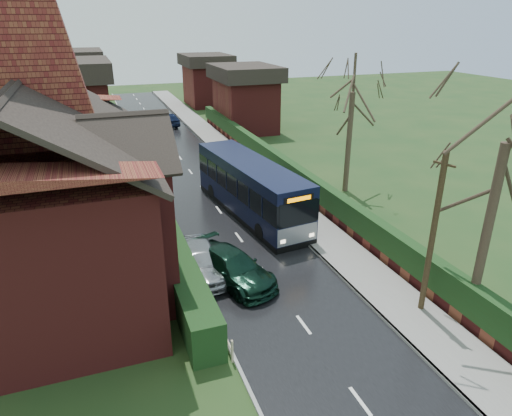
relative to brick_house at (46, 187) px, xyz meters
name	(u,v)px	position (x,y,z in m)	size (l,w,h in m)	color
ground	(283,297)	(8.73, -4.78, -4.38)	(140.00, 140.00, 0.00)	#30431C
road	(219,210)	(8.73, 5.22, -4.37)	(6.00, 100.00, 0.02)	black
pavement	(283,200)	(12.98, 5.22, -4.31)	(2.50, 100.00, 0.14)	slate
kerb_right	(265,203)	(11.78, 5.22, -4.31)	(0.12, 100.00, 0.14)	gray
kerb_left	(169,216)	(5.68, 5.22, -4.33)	(0.12, 100.00, 0.10)	gray
front_hedge	(168,244)	(4.83, 0.22, -3.58)	(1.20, 16.00, 1.60)	#1B3113
picket_fence	(184,248)	(5.58, 0.22, -3.93)	(0.10, 16.00, 0.90)	tan
right_wall_hedge	(305,184)	(14.53, 5.22, -3.36)	(0.60, 50.00, 1.80)	maroon
brick_house	(46,187)	(0.00, 0.00, 0.00)	(9.30, 14.60, 10.30)	maroon
bus	(251,189)	(10.42, 4.07, -2.78)	(3.67, 10.79, 3.21)	black
car_silver	(200,261)	(5.93, -1.82, -3.64)	(1.74, 4.33, 1.48)	#A2A3A6
car_green	(232,267)	(7.13, -2.80, -3.68)	(1.95, 4.79, 1.39)	black
car_distant	(166,120)	(9.67, 29.69, -3.69)	(1.44, 4.13, 1.36)	black
bus_stop_sign	(295,198)	(11.93, 1.22, -2.55)	(0.22, 0.40, 2.77)	slate
telegraph_pole	(433,236)	(13.53, -7.52, -1.04)	(0.32, 0.83, 6.58)	#2E2314
tree_right_near	(509,128)	(14.73, -8.78, 3.18)	(4.69, 4.69, 10.12)	#372C20
tree_right_far	(353,85)	(17.73, 5.62, 2.63)	(4.85, 4.85, 9.38)	#3E3124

